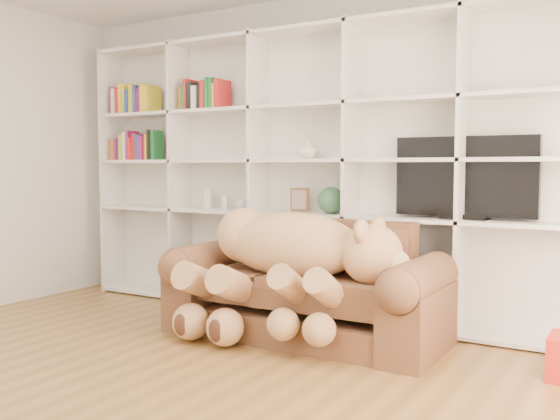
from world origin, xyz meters
The scene contains 13 objects.
floor centered at (0.00, 0.00, 0.00)m, with size 5.00×5.00×0.00m, color brown.
wall_back centered at (0.00, 2.50, 1.35)m, with size 5.00×0.02×2.70m, color white.
bookshelf centered at (-0.24, 2.36, 1.31)m, with size 4.43×0.35×2.40m.
sofa centered at (0.35, 1.71, 0.32)m, with size 2.02×0.87×0.85m.
teddy_bear centered at (0.29, 1.54, 0.60)m, with size 1.60×0.85×0.93m.
throw_pillow centered at (-0.07, 1.85, 0.59)m, with size 0.32×0.10×0.32m, color #611310.
tv centered at (1.33, 2.35, 1.16)m, with size 1.03×0.18×0.61m.
picture_frame centered at (-0.03, 2.30, 0.97)m, with size 0.16×0.03×0.20m, color brown.
green_vase centered at (0.26, 2.30, 0.98)m, with size 0.22×0.22×0.22m, color #315F3E.
figurine_tall centered at (-1.00, 2.30, 0.95)m, with size 0.09×0.09×0.18m, color beige.
figurine_short centered at (-0.81, 2.30, 0.93)m, with size 0.07×0.07×0.12m, color beige.
snow_globe centered at (-0.63, 2.30, 0.92)m, with size 0.10×0.10×0.10m, color silver.
shelf_vase centered at (0.04, 2.30, 1.40)m, with size 0.16×0.16×0.16m, color white.
Camera 1 is at (2.51, -2.26, 1.25)m, focal length 40.00 mm.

